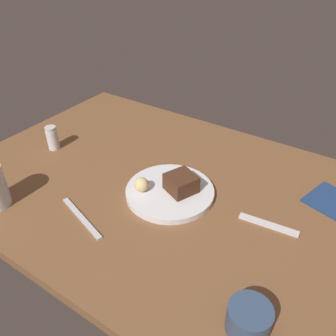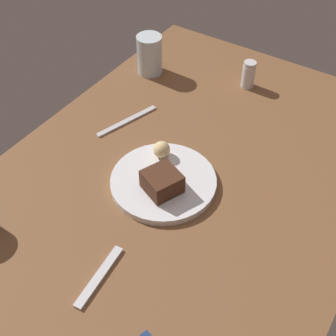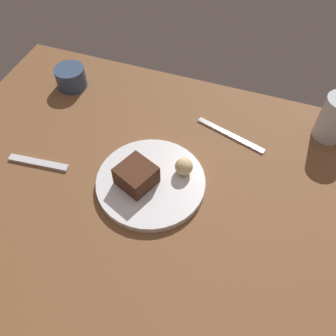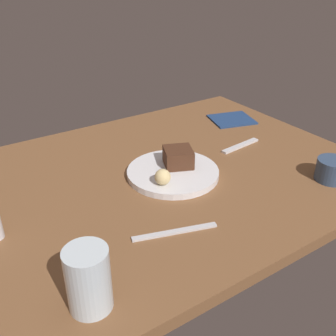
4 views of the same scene
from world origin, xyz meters
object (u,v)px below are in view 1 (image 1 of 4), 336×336
at_px(dessert_plate, 170,192).
at_px(bread_roll, 141,184).
at_px(chocolate_cake_slice, 181,183).
at_px(dessert_spoon, 268,225).
at_px(butter_knife, 81,218).
at_px(coffee_cup, 249,319).
at_px(salt_shaker, 52,138).

height_order(dessert_plate, bread_roll, bread_roll).
distance_m(dessert_plate, chocolate_cake_slice, 0.05).
relative_size(dessert_plate, dessert_spoon, 1.66).
bearing_deg(butter_knife, bread_roll, -97.10).
bearing_deg(chocolate_cake_slice, dessert_plate, 28.24).
bearing_deg(dessert_spoon, coffee_cup, 96.38).
relative_size(salt_shaker, butter_knife, 0.43).
bearing_deg(salt_shaker, butter_knife, 148.83).
relative_size(chocolate_cake_slice, dessert_spoon, 0.50).
relative_size(dessert_plate, bread_roll, 6.04).
height_order(salt_shaker, dessert_spoon, salt_shaker).
xyz_separation_m(bread_roll, butter_knife, (0.07, 0.16, -0.04)).
height_order(dessert_plate, salt_shaker, salt_shaker).
xyz_separation_m(coffee_cup, dessert_spoon, (0.06, -0.28, -0.03)).
bearing_deg(bread_roll, dessert_spoon, -166.83).
xyz_separation_m(bread_roll, coffee_cup, (-0.40, 0.20, -0.01)).
bearing_deg(chocolate_cake_slice, coffee_cup, 139.53).
height_order(dessert_plate, coffee_cup, coffee_cup).
relative_size(dessert_plate, chocolate_cake_slice, 3.31).
bearing_deg(coffee_cup, chocolate_cake_slice, -40.47).
relative_size(dessert_spoon, butter_knife, 0.79).
relative_size(chocolate_cake_slice, butter_knife, 0.40).
relative_size(bread_roll, dessert_spoon, 0.27).
bearing_deg(salt_shaker, dessert_spoon, -176.62).
distance_m(salt_shaker, dessert_spoon, 0.74).
distance_m(dessert_plate, salt_shaker, 0.46).
xyz_separation_m(dessert_spoon, butter_knife, (0.41, 0.24, -0.00)).
distance_m(chocolate_cake_slice, salt_shaker, 0.49).
relative_size(chocolate_cake_slice, salt_shaker, 0.92).
bearing_deg(bread_roll, coffee_cup, 153.11).
relative_size(dessert_plate, butter_knife, 1.31).
distance_m(bread_roll, salt_shaker, 0.40).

